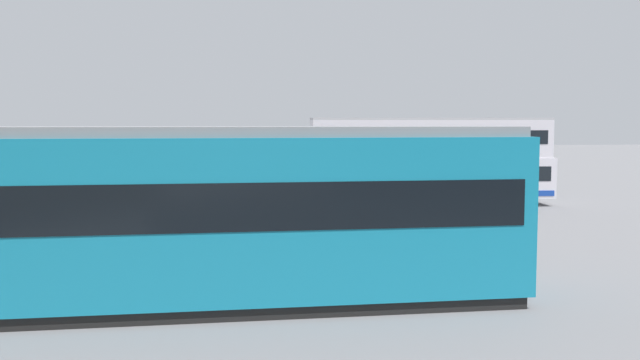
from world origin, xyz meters
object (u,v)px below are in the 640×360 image
(double_decker_bus, at_px, (428,160))
(pedestrian_crossing, at_px, (389,208))
(pedestrian_near_railing, at_px, (343,210))
(tram_yellow, at_px, (165,215))
(info_sign, at_px, (256,188))

(double_decker_bus, bearing_deg, pedestrian_crossing, 67.10)
(pedestrian_near_railing, xyz_separation_m, pedestrian_crossing, (-1.51, -0.16, 0.02))
(pedestrian_crossing, bearing_deg, tram_yellow, 52.03)
(pedestrian_crossing, xyz_separation_m, info_sign, (4.26, 0.84, 0.78))
(info_sign, bearing_deg, pedestrian_crossing, -168.79)
(double_decker_bus, bearing_deg, pedestrian_near_railing, 59.53)
(tram_yellow, xyz_separation_m, pedestrian_near_railing, (-4.68, -7.77, -0.95))
(pedestrian_near_railing, relative_size, info_sign, 0.65)
(double_decker_bus, relative_size, pedestrian_crossing, 6.64)
(pedestrian_near_railing, bearing_deg, tram_yellow, 58.91)
(tram_yellow, relative_size, pedestrian_crossing, 8.84)
(pedestrian_near_railing, bearing_deg, double_decker_bus, -120.47)
(tram_yellow, distance_m, pedestrian_crossing, 10.10)
(pedestrian_crossing, bearing_deg, pedestrian_near_railing, 6.20)
(double_decker_bus, bearing_deg, tram_yellow, 59.24)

